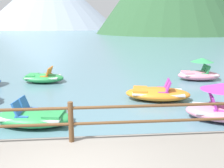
% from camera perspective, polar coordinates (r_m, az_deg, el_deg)
% --- Properties ---
extents(ground_plane, '(200.00, 200.00, 0.00)m').
position_cam_1_polar(ground_plane, '(43.98, -5.76, 9.59)').
color(ground_plane, slate).
extents(dock_railing, '(23.92, 0.12, 0.95)m').
position_cam_1_polar(dock_railing, '(5.83, -9.26, -7.53)').
color(dock_railing, brown).
rests_on(dock_railing, promenade_dock).
extents(pedal_boat_2, '(2.35, 1.42, 1.21)m').
position_cam_1_polar(pedal_boat_2, '(14.64, 19.00, 2.42)').
color(pedal_boat_2, pink).
rests_on(pedal_boat_2, ground).
extents(pedal_boat_3, '(2.82, 1.87, 0.83)m').
position_cam_1_polar(pedal_boat_3, '(10.47, 10.13, -2.10)').
color(pedal_boat_3, orange).
rests_on(pedal_boat_3, ground).
extents(pedal_boat_5, '(2.58, 1.60, 0.83)m').
position_cam_1_polar(pedal_boat_5, '(8.15, -17.19, -7.15)').
color(pedal_boat_5, green).
rests_on(pedal_boat_5, ground).
extents(pedal_boat_6, '(2.64, 2.02, 1.21)m').
position_cam_1_polar(pedal_boat_6, '(8.94, 23.75, -4.84)').
color(pedal_boat_6, pink).
rests_on(pedal_boat_6, ground).
extents(pedal_boat_7, '(2.25, 1.47, 0.81)m').
position_cam_1_polar(pedal_boat_7, '(13.79, -15.22, 1.37)').
color(pedal_boat_7, green).
rests_on(pedal_boat_7, ground).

